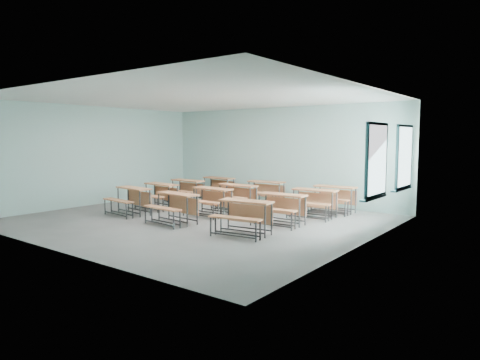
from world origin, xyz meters
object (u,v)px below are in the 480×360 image
object	(u,v)px
desk_unit_r3c1	(265,189)
desk_unit_r1c1	(210,197)
desk_unit_r3c2	(333,195)
desk_unit_r2c2	(313,199)
desk_unit_r0c2	(243,212)
desk_unit_r1c2	(280,204)
desk_unit_r2c0	(185,188)
desk_unit_r3c0	(217,185)
desk_unit_r0c1	(174,203)
desk_unit_r0c0	(130,197)
desk_unit_r1c0	(159,192)
desk_unit_r2c1	(236,193)

from	to	relation	value
desk_unit_r3c1	desk_unit_r1c1	bearing A→B (deg)	-97.80
desk_unit_r3c1	desk_unit_r3c2	world-z (taller)	same
desk_unit_r2c2	desk_unit_r3c1	world-z (taller)	same
desk_unit_r0c2	desk_unit_r1c2	size ratio (longest dim) A/B	1.04
desk_unit_r1c1	desk_unit_r2c0	distance (m)	2.55
desk_unit_r3c0	desk_unit_r3c2	bearing A→B (deg)	2.53
desk_unit_r2c0	desk_unit_r0c1	bearing A→B (deg)	-48.58
desk_unit_r0c0	desk_unit_r1c1	size ratio (longest dim) A/B	1.05
desk_unit_r3c0	desk_unit_r3c1	world-z (taller)	same
desk_unit_r0c0	desk_unit_r3c2	xyz separation A→B (m)	(4.46, 3.78, 0.00)
desk_unit_r0c1	desk_unit_r3c2	xyz separation A→B (m)	(2.54, 3.93, 0.00)
desk_unit_r0c1	desk_unit_r1c2	xyz separation A→B (m)	(2.23, 1.48, 0.00)
desk_unit_r2c0	desk_unit_r3c0	size ratio (longest dim) A/B	0.98
desk_unit_r1c0	desk_unit_r2c0	bearing A→B (deg)	102.00
desk_unit_r0c0	desk_unit_r1c2	bearing A→B (deg)	24.55
desk_unit_r0c0	desk_unit_r2c0	xyz separation A→B (m)	(-0.32, 2.55, 0.00)
desk_unit_r3c2	desk_unit_r3c0	bearing A→B (deg)	178.32
desk_unit_r1c0	desk_unit_r0c2	bearing A→B (deg)	-12.82
desk_unit_r0c2	desk_unit_r2c0	world-z (taller)	same
desk_unit_r0c2	desk_unit_r2c0	bearing A→B (deg)	141.43
desk_unit_r1c0	desk_unit_r1c2	distance (m)	4.29
desk_unit_r1c1	desk_unit_r2c2	distance (m)	2.86
desk_unit_r1c0	desk_unit_r2c1	size ratio (longest dim) A/B	1.04
desk_unit_r1c1	desk_unit_r2c1	world-z (taller)	same
desk_unit_r1c1	desk_unit_r3c0	xyz separation A→B (m)	(-1.96, 2.62, 0.00)
desk_unit_r1c2	desk_unit_r2c2	size ratio (longest dim) A/B	1.00
desk_unit_r1c1	desk_unit_r3c0	size ratio (longest dim) A/B	0.98
desk_unit_r1c2	desk_unit_r2c1	bearing A→B (deg)	150.39
desk_unit_r3c1	desk_unit_r3c2	size ratio (longest dim) A/B	1.04
desk_unit_r3c1	desk_unit_r3c0	bearing A→B (deg)	173.08
desk_unit_r2c1	desk_unit_r2c2	size ratio (longest dim) A/B	0.97
desk_unit_r0c1	desk_unit_r2c1	world-z (taller)	same
desk_unit_r3c1	desk_unit_r2c0	bearing A→B (deg)	-156.67
desk_unit_r1c2	desk_unit_r3c2	distance (m)	2.47
desk_unit_r1c1	desk_unit_r1c2	bearing A→B (deg)	3.33
desk_unit_r1c2	desk_unit_r1c0	bearing A→B (deg)	178.22
desk_unit_r2c1	desk_unit_r3c0	bearing A→B (deg)	142.55
desk_unit_r1c2	desk_unit_r3c0	size ratio (longest dim) A/B	1.00
desk_unit_r1c0	desk_unit_r2c1	distance (m)	2.39
desk_unit_r3c2	desk_unit_r0c2	bearing A→B (deg)	-95.77
desk_unit_r3c0	desk_unit_r2c1	bearing A→B (deg)	-32.58
desk_unit_r0c0	desk_unit_r3c1	size ratio (longest dim) A/B	1.03
desk_unit_r1c0	desk_unit_r2c2	bearing A→B (deg)	23.31
desk_unit_r0c1	desk_unit_r2c1	bearing A→B (deg)	95.18
desk_unit_r1c1	desk_unit_r3c1	size ratio (longest dim) A/B	0.97
desk_unit_r2c2	desk_unit_r3c2	xyz separation A→B (m)	(0.11, 1.06, 0.00)
desk_unit_r2c0	desk_unit_r1c0	bearing A→B (deg)	-80.76
desk_unit_r3c1	desk_unit_r1c0	bearing A→B (deg)	-134.47
desk_unit_r1c0	desk_unit_r1c1	xyz separation A→B (m)	(2.03, 0.06, 0.00)
desk_unit_r1c0	desk_unit_r2c0	distance (m)	1.36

